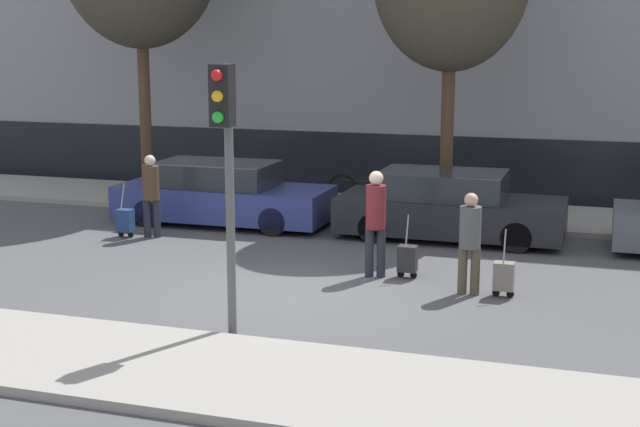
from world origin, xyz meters
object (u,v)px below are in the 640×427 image
at_px(pedestrian_center, 376,217).
at_px(pedestrian_right, 470,238).
at_px(parked_car_1, 449,207).
at_px(trolley_right, 504,276).
at_px(traffic_light, 225,146).
at_px(trolley_left, 125,221).
at_px(parked_car_0, 222,195).
at_px(trolley_center, 407,259).
at_px(pedestrian_left, 151,191).
at_px(parked_bicycle, 364,189).

xyz_separation_m(pedestrian_center, pedestrian_right, (1.68, -0.57, -0.12)).
height_order(parked_car_1, pedestrian_right, pedestrian_right).
bearing_deg(trolley_right, traffic_light, -136.79).
distance_m(trolley_left, pedestrian_right, 7.61).
height_order(parked_car_0, trolley_center, parked_car_0).
height_order(pedestrian_left, pedestrian_right, pedestrian_left).
height_order(pedestrian_right, traffic_light, traffic_light).
bearing_deg(pedestrian_center, parked_car_1, -111.75).
bearing_deg(trolley_left, trolley_right, -13.95).
xyz_separation_m(pedestrian_left, trolley_right, (7.36, -2.13, -0.63)).
relative_size(parked_car_0, traffic_light, 1.26).
relative_size(parked_car_1, trolley_right, 4.10).
height_order(pedestrian_left, trolley_left, pedestrian_left).
xyz_separation_m(parked_car_0, parked_car_1, (4.99, 0.07, 0.00)).
xyz_separation_m(pedestrian_left, pedestrian_center, (5.12, -1.58, 0.09)).
relative_size(pedestrian_center, pedestrian_right, 1.11).
height_order(pedestrian_center, trolley_center, pedestrian_center).
relative_size(pedestrian_center, trolley_center, 1.67).
bearing_deg(parked_car_1, traffic_light, -104.16).
bearing_deg(pedestrian_left, traffic_light, -70.78).
relative_size(pedestrian_right, parked_bicycle, 0.93).
height_order(pedestrian_right, parked_bicycle, pedestrian_right).
distance_m(parked_car_0, pedestrian_center, 5.45).
bearing_deg(parked_car_0, trolley_left, -125.15).
bearing_deg(parked_bicycle, pedestrian_right, -61.49).
bearing_deg(trolley_right, parked_car_0, 149.59).
distance_m(pedestrian_left, pedestrian_center, 5.36).
relative_size(trolley_center, trolley_right, 1.00).
bearing_deg(parked_car_0, trolley_right, -30.41).
height_order(parked_car_0, parked_bicycle, parked_car_0).
distance_m(pedestrian_left, parked_bicycle, 5.41).
distance_m(trolley_center, pedestrian_right, 1.45).
height_order(pedestrian_center, pedestrian_right, pedestrian_center).
distance_m(pedestrian_center, trolley_center, 0.90).
height_order(trolley_left, traffic_light, traffic_light).
distance_m(pedestrian_left, trolley_right, 7.68).
height_order(parked_car_1, trolley_right, parked_car_1).
distance_m(traffic_light, parked_bicycle, 9.75).
distance_m(pedestrian_left, pedestrian_right, 7.14).
distance_m(trolley_center, traffic_light, 4.73).
distance_m(parked_car_1, trolley_left, 6.62).
bearing_deg(traffic_light, trolley_left, 131.69).
xyz_separation_m(pedestrian_center, trolley_center, (0.54, 0.10, -0.71)).
height_order(pedestrian_right, trolley_right, pedestrian_right).
bearing_deg(trolley_left, parked_car_1, 17.19).
distance_m(parked_car_0, parked_bicycle, 3.57).
xyz_separation_m(parked_car_0, trolley_center, (4.86, -3.20, -0.30)).
relative_size(pedestrian_left, pedestrian_right, 1.03).
height_order(parked_car_0, traffic_light, traffic_light).
xyz_separation_m(pedestrian_left, trolley_center, (5.66, -1.48, -0.63)).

